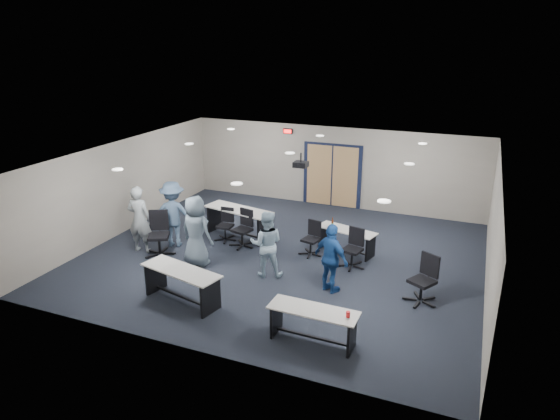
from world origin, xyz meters
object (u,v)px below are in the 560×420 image
at_px(chair_back_c, 311,239).
at_px(person_gray, 139,219).
at_px(table_front_right, 314,320).
at_px(person_navy, 331,259).
at_px(chair_back_a, 225,225).
at_px(chair_back_d, 352,249).
at_px(chair_back_b, 242,229).
at_px(table_back_left, 239,218).
at_px(table_front_left, 182,280).
at_px(person_plaid, 196,231).
at_px(chair_loose_left, 158,234).
at_px(person_back, 173,214).
at_px(person_lightblue, 267,244).
at_px(table_back_right, 346,236).
at_px(chair_loose_right, 422,280).

height_order(chair_back_c, person_gray, person_gray).
height_order(table_front_right, person_navy, person_navy).
xyz_separation_m(chair_back_a, person_gray, (-1.73, -1.51, 0.45)).
height_order(table_front_right, chair_back_a, chair_back_a).
distance_m(chair_back_a, chair_back_d, 3.77).
bearing_deg(person_gray, chair_back_b, -157.33).
height_order(table_front_right, table_back_left, table_back_left).
bearing_deg(person_gray, person_navy, 171.20).
height_order(table_front_left, table_back_left, table_back_left).
xyz_separation_m(person_plaid, person_navy, (3.53, -0.08, -0.10)).
height_order(table_front_right, chair_back_b, chair_back_b).
bearing_deg(chair_back_d, person_navy, -82.39).
distance_m(table_front_right, chair_back_d, 3.45).
height_order(table_back_left, chair_back_d, chair_back_d).
height_order(table_front_left, chair_back_d, chair_back_d).
bearing_deg(chair_loose_left, table_front_left, -71.03).
bearing_deg(table_front_right, person_back, 150.98).
distance_m(chair_back_b, person_gray, 2.73).
bearing_deg(person_gray, person_lightblue, 173.05).
bearing_deg(person_lightblue, person_gray, -18.76).
xyz_separation_m(table_back_right, person_gray, (-5.11, -2.01, 0.46)).
xyz_separation_m(table_back_right, person_navy, (0.24, -2.23, 0.36)).
height_order(table_front_right, table_back_right, table_back_right).
height_order(chair_loose_left, person_back, person_back).
bearing_deg(person_lightblue, chair_back_a, -56.52).
bearing_deg(chair_back_b, table_back_left, 136.69).
bearing_deg(person_lightblue, person_back, -31.33).
xyz_separation_m(chair_back_a, chair_loose_left, (-1.12, -1.56, 0.13)).
height_order(chair_back_b, person_lightblue, person_lightblue).
bearing_deg(chair_loose_right, chair_back_a, -165.25).
bearing_deg(chair_back_c, chair_loose_left, -144.82).
xyz_separation_m(chair_loose_left, person_lightblue, (3.09, 0.01, 0.23)).
distance_m(table_front_right, chair_loose_right, 2.86).
bearing_deg(chair_loose_left, person_gray, 148.63).
bearing_deg(table_back_left, person_plaid, -81.76).
xyz_separation_m(chair_loose_right, person_plaid, (-5.50, -0.18, 0.36)).
bearing_deg(chair_back_c, person_lightblue, -98.92).
bearing_deg(person_back, chair_back_a, -165.20).
height_order(table_front_left, chair_back_a, chair_back_a).
relative_size(table_back_left, chair_loose_left, 1.81).
distance_m(table_back_right, chair_back_c, 0.97).
bearing_deg(person_back, chair_loose_right, 153.05).
height_order(chair_back_b, chair_loose_right, chair_loose_right).
height_order(chair_back_a, chair_back_b, chair_back_b).
bearing_deg(chair_loose_right, table_front_left, -128.58).
distance_m(chair_back_a, person_lightblue, 2.52).
xyz_separation_m(table_back_right, person_plaid, (-3.29, -2.15, 0.45)).
height_order(table_front_right, chair_back_d, chair_back_d).
bearing_deg(table_back_left, chair_back_a, -105.57).
height_order(table_back_right, person_navy, person_navy).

